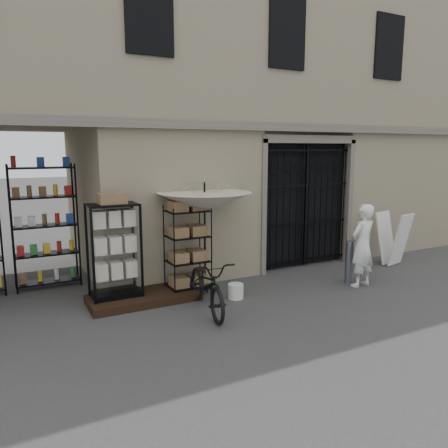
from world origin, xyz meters
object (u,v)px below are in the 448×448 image
white_bucket (236,291)px  steel_bollard (349,262)px  bicycle (207,311)px  shopkeeper (360,286)px  market_umbrella (205,197)px  display_cabinet (115,255)px  wire_rack (188,251)px  easel_sign (393,238)px

white_bucket → steel_bollard: size_ratio=0.32×
bicycle → shopkeeper: 3.41m
market_umbrella → white_bucket: market_umbrella is taller
display_cabinet → shopkeeper: 4.97m
white_bucket → wire_rack: bearing=135.2°
white_bucket → bicycle: 0.85m
white_bucket → steel_bollard: bearing=-5.3°
display_cabinet → steel_bollard: size_ratio=2.04×
display_cabinet → market_umbrella: market_umbrella is taller
market_umbrella → bicycle: size_ratio=1.42×
wire_rack → steel_bollard: (3.28, -0.92, -0.40)m
steel_bollard → wire_rack: bearing=164.4°
wire_rack → shopkeeper: 3.64m
display_cabinet → wire_rack: size_ratio=1.06×
display_cabinet → market_umbrella: (1.75, -0.07, 0.96)m
shopkeeper → white_bucket: bearing=-21.4°
white_bucket → display_cabinet: bearing=159.9°
display_cabinet → easel_sign: (6.62, -0.41, -0.26)m
steel_bollard → shopkeeper: steel_bollard is taller
display_cabinet → market_umbrella: 2.00m
shopkeeper → easel_sign: bearing=-165.4°
wire_rack → bicycle: 1.33m
white_bucket → bicycle: (-0.76, -0.35, -0.14)m
steel_bollard → display_cabinet: bearing=167.9°
market_umbrella → bicycle: bearing=-113.6°
wire_rack → easel_sign: bearing=2.2°
wire_rack → market_umbrella: 1.09m
market_umbrella → display_cabinet: bearing=177.6°
wire_rack → steel_bollard: bearing=-9.8°
display_cabinet → steel_bollard: 4.79m
display_cabinet → steel_bollard: bearing=-31.0°
display_cabinet → bicycle: bearing=-59.2°
market_umbrella → white_bucket: size_ratio=8.93×
bicycle → easel_sign: size_ratio=1.46×
wire_rack → bicycle: size_ratio=0.95×
wire_rack → white_bucket: wire_rack is taller
display_cabinet → market_umbrella: size_ratio=0.70×
display_cabinet → bicycle: size_ratio=1.00×
display_cabinet → wire_rack: 1.39m
steel_bollard → market_umbrella: bearing=162.4°
shopkeeper → easel_sign: (1.91, 0.88, 0.65)m
market_umbrella → steel_bollard: 3.37m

